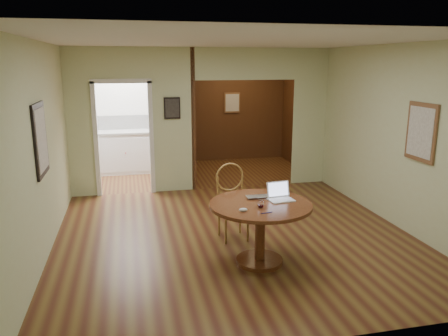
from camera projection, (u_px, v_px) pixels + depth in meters
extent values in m
plane|color=#4C2215|center=(235.00, 237.00, 6.24)|extent=(5.00, 5.00, 0.00)
plane|color=white|center=(236.00, 40.00, 5.60)|extent=(5.00, 5.00, 0.00)
plane|color=beige|center=(310.00, 198.00, 3.55)|extent=(5.00, 0.00, 5.00)
plane|color=beige|center=(40.00, 152.00, 5.40)|extent=(0.00, 5.00, 5.00)
plane|color=beige|center=(400.00, 137.00, 6.45)|extent=(0.00, 5.00, 5.00)
cube|color=beige|center=(80.00, 124.00, 7.82)|extent=(0.50, 2.70, 0.04)
cube|color=beige|center=(172.00, 121.00, 8.17)|extent=(0.80, 2.70, 0.04)
cube|color=beige|center=(309.00, 117.00, 8.75)|extent=(0.70, 2.70, 0.04)
plane|color=white|center=(130.00, 111.00, 9.91)|extent=(2.70, 0.00, 2.70)
plane|color=#391D10|center=(232.00, 107.00, 10.91)|extent=(2.70, 0.00, 2.70)
cube|color=#391D10|center=(185.00, 113.00, 9.44)|extent=(0.08, 2.50, 2.70)
cube|color=black|center=(40.00, 140.00, 5.36)|extent=(0.03, 0.70, 0.90)
cube|color=brown|center=(421.00, 132.00, 5.93)|extent=(0.03, 0.60, 0.80)
cube|color=black|center=(172.00, 108.00, 8.09)|extent=(0.30, 0.03, 0.40)
cube|color=white|center=(232.00, 103.00, 10.87)|extent=(0.40, 0.03, 0.50)
cube|color=white|center=(131.00, 122.00, 9.95)|extent=(2.00, 0.02, 0.32)
cylinder|color=brown|center=(259.00, 260.00, 5.43)|extent=(0.58, 0.58, 0.05)
cylinder|color=brown|center=(260.00, 234.00, 5.34)|extent=(0.12, 0.12, 0.67)
cylinder|color=brown|center=(261.00, 205.00, 5.25)|extent=(1.24, 1.24, 0.04)
cylinder|color=olive|center=(233.00, 206.00, 6.07)|extent=(0.48, 0.48, 0.03)
cylinder|color=olive|center=(226.00, 227.00, 5.93)|extent=(0.03, 0.03, 0.48)
cylinder|color=olive|center=(248.00, 225.00, 6.03)|extent=(0.03, 0.03, 0.48)
cylinder|color=olive|center=(219.00, 219.00, 6.23)|extent=(0.03, 0.03, 0.48)
cylinder|color=olive|center=(240.00, 217.00, 6.32)|extent=(0.03, 0.03, 0.48)
cylinder|color=olive|center=(218.00, 190.00, 6.12)|extent=(0.03, 0.03, 0.38)
cylinder|color=olive|center=(242.00, 188.00, 6.23)|extent=(0.03, 0.03, 0.38)
torus|color=olive|center=(230.00, 177.00, 6.14)|extent=(0.41, 0.06, 0.41)
cube|color=white|center=(281.00, 200.00, 5.35)|extent=(0.32, 0.24, 0.01)
cube|color=silver|center=(282.00, 200.00, 5.32)|extent=(0.26, 0.14, 0.00)
cube|color=white|center=(278.00, 189.00, 5.44)|extent=(0.30, 0.09, 0.20)
cube|color=#8189A4|center=(278.00, 189.00, 5.43)|extent=(0.26, 0.07, 0.16)
imported|color=#A5A6AA|center=(261.00, 198.00, 5.41)|extent=(0.34, 0.22, 0.03)
ellipsoid|color=white|center=(243.00, 210.00, 4.95)|extent=(0.10, 0.06, 0.04)
cylinder|color=#0C1258|center=(267.00, 213.00, 4.90)|extent=(0.13, 0.03, 0.01)
cube|color=white|center=(132.00, 152.00, 9.83)|extent=(2.00, 0.55, 0.90)
cube|color=#B9BAB5|center=(131.00, 132.00, 9.72)|extent=(2.06, 0.60, 0.04)
sphere|color=#B20C0C|center=(125.00, 153.00, 9.52)|extent=(0.03, 0.03, 0.03)
sphere|color=#B20C0C|center=(171.00, 151.00, 9.73)|extent=(0.03, 0.03, 0.03)
ellipsoid|color=#C4B98F|center=(167.00, 123.00, 9.85)|extent=(0.36, 0.33, 0.31)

